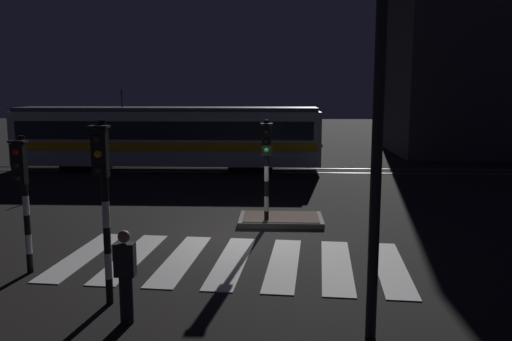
{
  "coord_description": "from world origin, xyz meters",
  "views": [
    {
      "loc": [
        1.12,
        -14.15,
        4.14
      ],
      "look_at": [
        0.36,
        3.44,
        1.4
      ],
      "focal_mm": 36.56,
      "sensor_mm": 36.0,
      "label": 1
    }
  ],
  "objects_px": {
    "traffic_light_corner_near_left": "(22,184)",
    "pedestrian_waiting_at_kerb": "(125,276)",
    "traffic_light_median_centre": "(267,157)",
    "street_lamp_near_kerb": "(384,39)",
    "traffic_light_kerb_mid_left": "(103,186)",
    "tram": "(168,137)"
  },
  "relations": [
    {
      "from": "traffic_light_kerb_mid_left",
      "to": "pedestrian_waiting_at_kerb",
      "type": "height_order",
      "value": "traffic_light_kerb_mid_left"
    },
    {
      "from": "traffic_light_corner_near_left",
      "to": "pedestrian_waiting_at_kerb",
      "type": "height_order",
      "value": "traffic_light_corner_near_left"
    },
    {
      "from": "traffic_light_median_centre",
      "to": "traffic_light_kerb_mid_left",
      "type": "relative_size",
      "value": 0.91
    },
    {
      "from": "traffic_light_kerb_mid_left",
      "to": "street_lamp_near_kerb",
      "type": "bearing_deg",
      "value": -15.43
    },
    {
      "from": "traffic_light_median_centre",
      "to": "traffic_light_corner_near_left",
      "type": "relative_size",
      "value": 1.03
    },
    {
      "from": "traffic_light_median_centre",
      "to": "tram",
      "type": "relative_size",
      "value": 0.21
    },
    {
      "from": "traffic_light_median_centre",
      "to": "pedestrian_waiting_at_kerb",
      "type": "relative_size",
      "value": 1.9
    },
    {
      "from": "pedestrian_waiting_at_kerb",
      "to": "traffic_light_corner_near_left",
      "type": "bearing_deg",
      "value": 141.18
    },
    {
      "from": "traffic_light_median_centre",
      "to": "street_lamp_near_kerb",
      "type": "relative_size",
      "value": 0.42
    },
    {
      "from": "traffic_light_corner_near_left",
      "to": "pedestrian_waiting_at_kerb",
      "type": "bearing_deg",
      "value": -38.82
    },
    {
      "from": "traffic_light_corner_near_left",
      "to": "tram",
      "type": "bearing_deg",
      "value": 90.09
    },
    {
      "from": "traffic_light_corner_near_left",
      "to": "street_lamp_near_kerb",
      "type": "distance_m",
      "value": 8.32
    },
    {
      "from": "traffic_light_median_centre",
      "to": "pedestrian_waiting_at_kerb",
      "type": "height_order",
      "value": "traffic_light_median_centre"
    },
    {
      "from": "traffic_light_kerb_mid_left",
      "to": "traffic_light_median_centre",
      "type": "bearing_deg",
      "value": 64.06
    },
    {
      "from": "tram",
      "to": "pedestrian_waiting_at_kerb",
      "type": "height_order",
      "value": "tram"
    },
    {
      "from": "traffic_light_kerb_mid_left",
      "to": "tram",
      "type": "xyz_separation_m",
      "value": [
        -2.41,
        17.06,
        -0.62
      ]
    },
    {
      "from": "traffic_light_corner_near_left",
      "to": "traffic_light_kerb_mid_left",
      "type": "height_order",
      "value": "traffic_light_kerb_mid_left"
    },
    {
      "from": "street_lamp_near_kerb",
      "to": "pedestrian_waiting_at_kerb",
      "type": "xyz_separation_m",
      "value": [
        -4.27,
        0.6,
        -4.02
      ]
    },
    {
      "from": "traffic_light_corner_near_left",
      "to": "pedestrian_waiting_at_kerb",
      "type": "relative_size",
      "value": 1.84
    },
    {
      "from": "traffic_light_median_centre",
      "to": "traffic_light_corner_near_left",
      "type": "height_order",
      "value": "traffic_light_median_centre"
    },
    {
      "from": "traffic_light_kerb_mid_left",
      "to": "pedestrian_waiting_at_kerb",
      "type": "xyz_separation_m",
      "value": [
        0.58,
        -0.74,
        -1.49
      ]
    },
    {
      "from": "traffic_light_median_centre",
      "to": "street_lamp_near_kerb",
      "type": "xyz_separation_m",
      "value": [
        1.93,
        -7.35,
        2.76
      ]
    }
  ]
}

